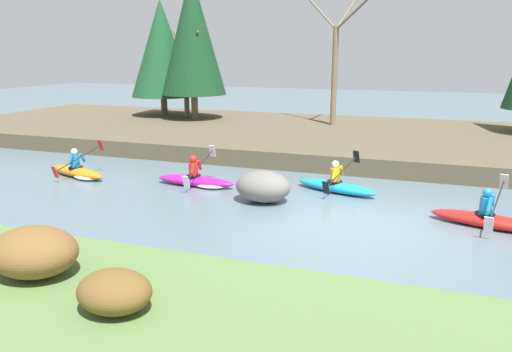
% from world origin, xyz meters
% --- Properties ---
extents(ground_plane, '(90.00, 90.00, 0.00)m').
position_xyz_m(ground_plane, '(0.00, 0.00, 0.00)').
color(ground_plane, slate).
extents(riverbank_far, '(44.00, 11.60, 0.67)m').
position_xyz_m(riverbank_far, '(0.00, 10.83, 0.33)').
color(riverbank_far, brown).
rests_on(riverbank_far, ground).
extents(conifer_tree_far_left, '(3.57, 3.57, 6.40)m').
position_xyz_m(conifer_tree_far_left, '(-12.79, 13.24, 4.41)').
color(conifer_tree_far_left, brown).
rests_on(conifer_tree_far_left, riverbank_far).
extents(conifer_tree_left, '(3.47, 3.47, 7.67)m').
position_xyz_m(conifer_tree_left, '(-10.50, 12.54, 5.16)').
color(conifer_tree_left, brown).
rests_on(conifer_tree_left, riverbank_far).
extents(bare_tree_upstream, '(2.75, 2.72, 4.92)m').
position_xyz_m(bare_tree_upstream, '(-11.16, 12.99, 2.99)').
color(bare_tree_upstream, brown).
rests_on(bare_tree_upstream, riverbank_far).
extents(bare_tree_mid_upstream, '(3.50, 3.46, 6.34)m').
position_xyz_m(bare_tree_mid_upstream, '(-2.88, 12.73, 3.66)').
color(bare_tree_mid_upstream, '#7A664C').
rests_on(bare_tree_mid_upstream, riverbank_far).
extents(shrub_clump_nearest, '(1.49, 1.24, 0.81)m').
position_xyz_m(shrub_clump_nearest, '(-4.19, -6.15, 1.11)').
color(shrub_clump_nearest, brown).
rests_on(shrub_clump_nearest, riverbank_near).
extents(shrub_clump_second, '(1.10, 0.92, 0.60)m').
position_xyz_m(shrub_clump_second, '(-2.25, -6.72, 1.00)').
color(shrub_clump_second, brown).
rests_on(shrub_clump_second, riverbank_near).
extents(kayaker_lead, '(2.78, 2.05, 1.20)m').
position_xyz_m(kayaker_lead, '(3.29, 0.96, 0.22)').
color(kayaker_lead, red).
rests_on(kayaker_lead, ground).
extents(kayaker_middle, '(2.75, 2.02, 1.20)m').
position_xyz_m(kayaker_middle, '(-0.85, 2.86, 0.22)').
color(kayaker_middle, '#1993D6').
rests_on(kayaker_middle, ground).
extents(kayaker_trailing, '(2.77, 2.06, 1.20)m').
position_xyz_m(kayaker_trailing, '(-5.23, 2.08, 0.20)').
color(kayaker_trailing, '#C61999').
rests_on(kayaker_trailing, ground).
extents(kayaker_far_back, '(2.77, 2.04, 1.20)m').
position_xyz_m(kayaker_far_back, '(-9.69, 1.77, 0.20)').
color(kayaker_far_back, orange).
rests_on(kayaker_far_back, ground).
extents(boulder_midstream, '(1.63, 1.27, 0.92)m').
position_xyz_m(boulder_midstream, '(-2.70, 1.16, 0.46)').
color(boulder_midstream, slate).
rests_on(boulder_midstream, ground).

